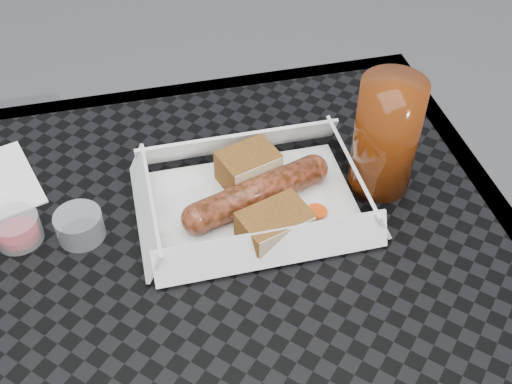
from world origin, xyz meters
TOP-DOWN VIEW (x-y plane):
  - food_tray at (0.12, 0.15)m, footprint 0.22×0.15m
  - bratwurst at (0.13, 0.15)m, footprint 0.17×0.08m
  - bread_near at (0.12, 0.19)m, footprint 0.07×0.06m
  - bread_far at (0.13, 0.10)m, footprint 0.08×0.07m
  - veg_garnish at (0.18, 0.11)m, footprint 0.03×0.03m
  - condiment_cup_sauce at (-0.13, 0.16)m, footprint 0.05×0.05m
  - condiment_cup_empty at (-0.06, 0.15)m, footprint 0.05×0.05m
  - drink_glass at (0.27, 0.16)m, footprint 0.07×0.07m

SIDE VIEW (x-z plane):
  - food_tray at x=0.12m, z-range 0.74..0.75m
  - veg_garnish at x=0.18m, z-range 0.75..0.75m
  - condiment_cup_sauce at x=-0.13m, z-range 0.74..0.78m
  - condiment_cup_empty at x=-0.06m, z-range 0.74..0.78m
  - bratwurst at x=0.13m, z-range 0.75..0.78m
  - bread_far at x=0.13m, z-range 0.75..0.79m
  - bread_near at x=0.12m, z-range 0.75..0.79m
  - drink_glass at x=0.27m, z-range 0.74..0.88m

